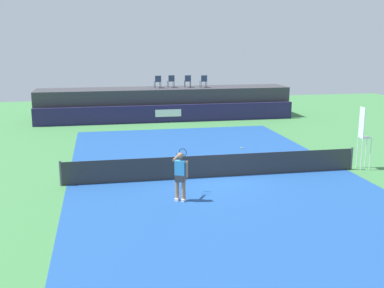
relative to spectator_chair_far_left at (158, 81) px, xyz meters
name	(u,v)px	position (x,y,z in m)	size (l,w,h in m)	color
ground_plane	(200,159)	(0.47, -12.31, -2.69)	(48.00, 48.00, 0.00)	#3D7A42
court_inner	(215,177)	(0.47, -15.31, -2.69)	(12.00, 22.00, 0.00)	#1C478C
sponsor_wall	(168,114)	(0.47, -1.81, -2.09)	(18.00, 0.22, 1.20)	#231E4C
spectator_platform	(165,103)	(0.47, -0.01, -1.59)	(18.00, 2.80, 2.20)	#38383D
spectator_chair_far_left	(158,81)	(0.00, 0.00, 0.00)	(0.48, 0.48, 0.89)	#2D3D56
spectator_chair_left	(171,81)	(0.99, 0.14, 0.00)	(0.47, 0.47, 0.89)	#2D3D56
spectator_chair_center	(188,81)	(2.16, -0.09, 0.00)	(0.46, 0.46, 0.89)	#2D3D56
spectator_chair_right	(204,81)	(3.28, -0.38, 0.00)	(0.46, 0.46, 0.89)	#2D3D56
umpire_chair	(363,134)	(7.14, -15.30, -1.11)	(0.46, 0.46, 2.76)	white
tennis_net	(215,166)	(0.47, -15.31, -2.22)	(12.40, 0.02, 0.95)	#2D2D2D
net_post_near	(61,173)	(-5.73, -15.31, -2.19)	(0.10, 0.10, 1.00)	#4C4C51
net_post_far	(351,158)	(6.67, -15.31, -2.19)	(0.10, 0.10, 1.00)	#4C4C51
tennis_player	(180,175)	(-1.42, -17.92, -1.73)	(0.67, 1.26, 1.77)	white
tennis_ball	(242,148)	(3.12, -10.49, -2.66)	(0.07, 0.07, 0.07)	#D8EA33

